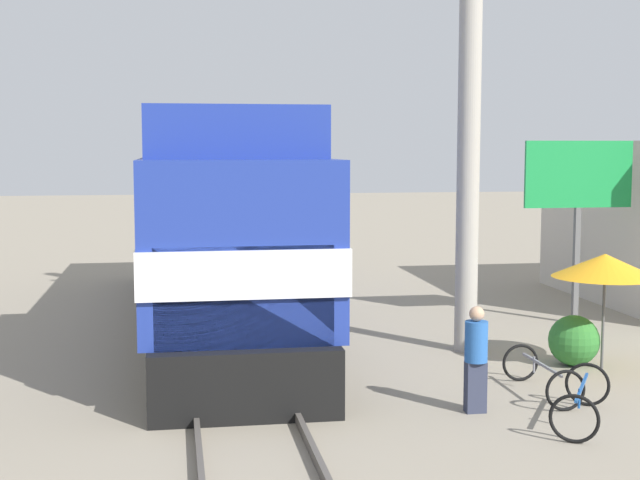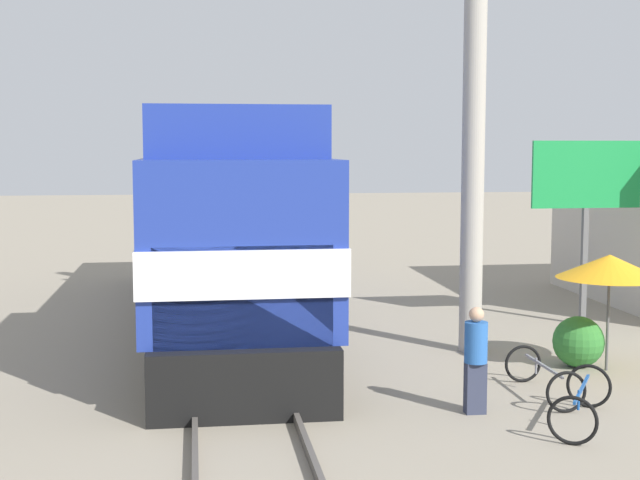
{
  "view_description": "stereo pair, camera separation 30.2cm",
  "coord_description": "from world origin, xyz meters",
  "px_view_note": "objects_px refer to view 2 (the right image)",
  "views": [
    {
      "loc": [
        -0.98,
        -15.29,
        3.92
      ],
      "look_at": [
        1.2,
        -2.05,
        2.52
      ],
      "focal_mm": 50.0,
      "sensor_mm": 36.0,
      "label": 1
    },
    {
      "loc": [
        -0.68,
        -15.34,
        3.92
      ],
      "look_at": [
        1.2,
        -2.05,
        2.52
      ],
      "focal_mm": 50.0,
      "sensor_mm": 36.0,
      "label": 2
    }
  ],
  "objects_px": {
    "billboard_sign": "(586,185)",
    "bicycle": "(581,401)",
    "utility_pole": "(475,36)",
    "person_bystander": "(476,356)",
    "vendor_umbrella": "(610,266)",
    "bicycle_spare": "(543,376)",
    "locomotive": "(226,236)"
  },
  "relations": [
    {
      "from": "bicycle",
      "to": "bicycle_spare",
      "type": "xyz_separation_m",
      "value": [
        0.03,
        1.47,
        -0.02
      ]
    },
    {
      "from": "bicycle_spare",
      "to": "person_bystander",
      "type": "bearing_deg",
      "value": 27.53
    },
    {
      "from": "utility_pole",
      "to": "billboard_sign",
      "type": "bearing_deg",
      "value": 33.93
    },
    {
      "from": "billboard_sign",
      "to": "person_bystander",
      "type": "distance_m",
      "value": 7.89
    },
    {
      "from": "billboard_sign",
      "to": "utility_pole",
      "type": "bearing_deg",
      "value": -146.07
    },
    {
      "from": "bicycle_spare",
      "to": "vendor_umbrella",
      "type": "bearing_deg",
      "value": -140.84
    },
    {
      "from": "vendor_umbrella",
      "to": "bicycle_spare",
      "type": "distance_m",
      "value": 2.73
    },
    {
      "from": "locomotive",
      "to": "billboard_sign",
      "type": "xyz_separation_m",
      "value": [
        7.84,
        -0.91,
        1.1
      ]
    },
    {
      "from": "bicycle_spare",
      "to": "locomotive",
      "type": "bearing_deg",
      "value": -53.3
    },
    {
      "from": "vendor_umbrella",
      "to": "billboard_sign",
      "type": "xyz_separation_m",
      "value": [
        1.36,
        3.98,
        1.25
      ]
    },
    {
      "from": "utility_pole",
      "to": "vendor_umbrella",
      "type": "distance_m",
      "value": 4.9
    },
    {
      "from": "vendor_umbrella",
      "to": "bicycle",
      "type": "xyz_separation_m",
      "value": [
        -1.79,
        -2.9,
        -1.5
      ]
    },
    {
      "from": "utility_pole",
      "to": "person_bystander",
      "type": "relative_size",
      "value": 7.44
    },
    {
      "from": "locomotive",
      "to": "vendor_umbrella",
      "type": "xyz_separation_m",
      "value": [
        6.49,
        -4.89,
        -0.15
      ]
    },
    {
      "from": "locomotive",
      "to": "vendor_umbrella",
      "type": "relative_size",
      "value": 7.32
    },
    {
      "from": "locomotive",
      "to": "billboard_sign",
      "type": "bearing_deg",
      "value": -6.64
    },
    {
      "from": "vendor_umbrella",
      "to": "bicycle_spare",
      "type": "relative_size",
      "value": 1.15
    },
    {
      "from": "billboard_sign",
      "to": "bicycle",
      "type": "relative_size",
      "value": 2.06
    },
    {
      "from": "locomotive",
      "to": "bicycle",
      "type": "bearing_deg",
      "value": -58.91
    },
    {
      "from": "utility_pole",
      "to": "bicycle",
      "type": "relative_size",
      "value": 6.01
    },
    {
      "from": "billboard_sign",
      "to": "bicycle_spare",
      "type": "relative_size",
      "value": 2.26
    },
    {
      "from": "billboard_sign",
      "to": "bicycle_spare",
      "type": "xyz_separation_m",
      "value": [
        -3.11,
        -5.41,
        -2.77
      ]
    },
    {
      "from": "billboard_sign",
      "to": "person_bystander",
      "type": "height_order",
      "value": "billboard_sign"
    },
    {
      "from": "locomotive",
      "to": "vendor_umbrella",
      "type": "bearing_deg",
      "value": -37.03
    },
    {
      "from": "billboard_sign",
      "to": "bicycle_spare",
      "type": "height_order",
      "value": "billboard_sign"
    },
    {
      "from": "locomotive",
      "to": "billboard_sign",
      "type": "height_order",
      "value": "locomotive"
    },
    {
      "from": "vendor_umbrella",
      "to": "bicycle",
      "type": "relative_size",
      "value": 1.04
    },
    {
      "from": "billboard_sign",
      "to": "bicycle",
      "type": "height_order",
      "value": "billboard_sign"
    },
    {
      "from": "utility_pole",
      "to": "billboard_sign",
      "type": "xyz_separation_m",
      "value": [
        3.3,
        2.22,
        -2.89
      ]
    },
    {
      "from": "locomotive",
      "to": "person_bystander",
      "type": "relative_size",
      "value": 9.46
    },
    {
      "from": "bicycle",
      "to": "locomotive",
      "type": "bearing_deg",
      "value": 152.32
    },
    {
      "from": "utility_pole",
      "to": "person_bystander",
      "type": "bearing_deg",
      "value": -106.54
    }
  ]
}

